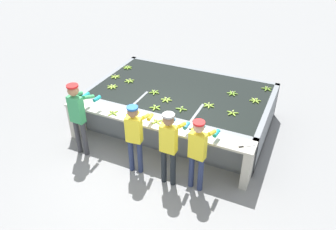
{
  "coord_description": "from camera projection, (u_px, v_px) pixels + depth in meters",
  "views": [
    {
      "loc": [
        2.73,
        -4.91,
        4.77
      ],
      "look_at": [
        0.0,
        1.0,
        0.66
      ],
      "focal_mm": 35.0,
      "sensor_mm": 36.0,
      "label": 1
    }
  ],
  "objects": [
    {
      "name": "ground_plane",
      "position": [
        149.0,
        162.0,
        7.28
      ],
      "size": [
        80.0,
        80.0,
        0.0
      ],
      "primitive_type": "plane",
      "color": "gray",
      "rests_on": "ground"
    },
    {
      "name": "wash_tank",
      "position": [
        181.0,
        106.0,
        8.42
      ],
      "size": [
        4.38,
        2.74,
        0.94
      ],
      "color": "gray",
      "rests_on": "ground"
    },
    {
      "name": "work_ledge",
      "position": [
        153.0,
        132.0,
        7.1
      ],
      "size": [
        4.38,
        0.45,
        0.94
      ],
      "color": "#B7B2A3",
      "rests_on": "ground"
    },
    {
      "name": "worker_0",
      "position": [
        78.0,
        113.0,
        7.0
      ],
      "size": [
        0.43,
        0.73,
        1.75
      ],
      "color": "#38383D",
      "rests_on": "ground"
    },
    {
      "name": "worker_1",
      "position": [
        135.0,
        133.0,
        6.56
      ],
      "size": [
        0.46,
        0.73,
        1.59
      ],
      "color": "navy",
      "rests_on": "ground"
    },
    {
      "name": "worker_2",
      "position": [
        169.0,
        142.0,
        6.23
      ],
      "size": [
        0.4,
        0.72,
        1.65
      ],
      "color": "#1E2328",
      "rests_on": "ground"
    },
    {
      "name": "worker_3",
      "position": [
        198.0,
        149.0,
        6.13
      ],
      "size": [
        0.45,
        0.73,
        1.59
      ],
      "color": "navy",
      "rests_on": "ground"
    },
    {
      "name": "banana_bunch_floating_0",
      "position": [
        154.0,
        92.0,
        8.03
      ],
      "size": [
        0.27,
        0.28,
        0.08
      ],
      "color": "#7FAD33",
      "rests_on": "wash_tank"
    },
    {
      "name": "banana_bunch_floating_1",
      "position": [
        232.0,
        93.0,
        7.98
      ],
      "size": [
        0.28,
        0.28,
        0.08
      ],
      "color": "#75A333",
      "rests_on": "wash_tank"
    },
    {
      "name": "banana_bunch_floating_2",
      "position": [
        233.0,
        113.0,
        7.21
      ],
      "size": [
        0.28,
        0.27,
        0.08
      ],
      "color": "#8CB738",
      "rests_on": "wash_tank"
    },
    {
      "name": "banana_bunch_floating_3",
      "position": [
        267.0,
        89.0,
        8.18
      ],
      "size": [
        0.27,
        0.28,
        0.08
      ],
      "color": "#75A333",
      "rests_on": "wash_tank"
    },
    {
      "name": "banana_bunch_floating_4",
      "position": [
        255.0,
        101.0,
        7.68
      ],
      "size": [
        0.28,
        0.28,
        0.08
      ],
      "color": "#93BC3D",
      "rests_on": "wash_tank"
    },
    {
      "name": "banana_bunch_floating_5",
      "position": [
        129.0,
        81.0,
        8.56
      ],
      "size": [
        0.28,
        0.28,
        0.08
      ],
      "color": "#93BC3D",
      "rests_on": "wash_tank"
    },
    {
      "name": "banana_bunch_floating_6",
      "position": [
        115.0,
        77.0,
        8.77
      ],
      "size": [
        0.28,
        0.27,
        0.08
      ],
      "color": "#9EC642",
      "rests_on": "wash_tank"
    },
    {
      "name": "banana_bunch_floating_7",
      "position": [
        112.0,
        87.0,
        8.28
      ],
      "size": [
        0.28,
        0.28,
        0.08
      ],
      "color": "#9EC642",
      "rests_on": "wash_tank"
    },
    {
      "name": "banana_bunch_floating_8",
      "position": [
        209.0,
        105.0,
        7.49
      ],
      "size": [
        0.28,
        0.28,
        0.08
      ],
      "color": "#93BC3D",
      "rests_on": "wash_tank"
    },
    {
      "name": "banana_bunch_floating_9",
      "position": [
        166.0,
        100.0,
        7.71
      ],
      "size": [
        0.28,
        0.28,
        0.08
      ],
      "color": "#93BC3D",
      "rests_on": "wash_tank"
    },
    {
      "name": "banana_bunch_floating_10",
      "position": [
        128.0,
        68.0,
        9.28
      ],
      "size": [
        0.28,
        0.28,
        0.08
      ],
      "color": "#7FAD33",
      "rests_on": "wash_tank"
    },
    {
      "name": "banana_bunch_floating_11",
      "position": [
        155.0,
        108.0,
        7.41
      ],
      "size": [
        0.28,
        0.27,
        0.08
      ],
      "color": "#7FAD33",
      "rests_on": "wash_tank"
    },
    {
      "name": "banana_bunch_floating_12",
      "position": [
        181.0,
        109.0,
        7.35
      ],
      "size": [
        0.28,
        0.28,
        0.08
      ],
      "color": "#75A333",
      "rests_on": "wash_tank"
    },
    {
      "name": "banana_bunch_ledge_0",
      "position": [
        113.0,
        113.0,
        7.21
      ],
      "size": [
        0.27,
        0.27,
        0.08
      ],
      "color": "#8CB738",
      "rests_on": "work_ledge"
    },
    {
      "name": "banana_bunch_ledge_1",
      "position": [
        157.0,
        121.0,
        6.92
      ],
      "size": [
        0.26,
        0.26,
        0.08
      ],
      "color": "#9EC642",
      "rests_on": "work_ledge"
    },
    {
      "name": "knife_0",
      "position": [
        194.0,
        130.0,
        6.67
      ],
      "size": [
        0.35,
        0.05,
        0.02
      ],
      "color": "silver",
      "rests_on": "work_ledge"
    },
    {
      "name": "knife_1",
      "position": [
        245.0,
        146.0,
        6.21
      ],
      "size": [
        0.29,
        0.24,
        0.02
      ],
      "color": "silver",
      "rests_on": "work_ledge"
    }
  ]
}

